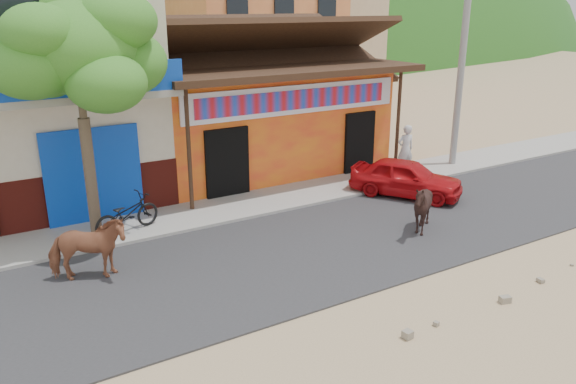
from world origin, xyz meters
The scene contains 13 objects.
ground centered at (0.00, 0.00, 0.00)m, with size 120.00×120.00×0.00m, color #9E825B.
road centered at (0.00, 2.50, 0.02)m, with size 60.00×5.00×0.04m, color #28282B.
sidewalk centered at (0.00, 6.00, 0.06)m, with size 60.00×2.00×0.12m, color gray.
dance_club centered at (2.00, 10.00, 1.80)m, with size 8.00×6.00×3.60m, color orange.
cafe_building centered at (-5.50, 10.00, 3.50)m, with size 7.00×6.00×7.00m, color beige.
apartment_rear centered at (18.00, 30.00, 5.00)m, with size 8.00×8.00×10.00m, color tan.
tree centered at (-4.60, 5.80, 3.12)m, with size 3.00×3.00×6.00m, color #2D721E, non-canonical shape.
utility_pole centered at (8.20, 6.00, 4.12)m, with size 0.24×0.24×8.00m, color gray.
cow_tan centered at (-5.25, 3.61, 0.74)m, with size 0.75×1.66×1.40m, color #9D5D3E.
cow_dark centered at (2.71, 1.89, 0.72)m, with size 1.10×1.24×1.36m, color black.
red_car centered at (4.38, 4.31, 0.62)m, with size 1.37×3.40×1.16m, color #B60D11.
scooter centered at (-3.85, 5.63, 0.60)m, with size 0.64×1.84×0.97m, color black.
pedestrian centered at (5.88, 6.03, 0.96)m, with size 0.61×0.40×1.67m, color silver.
Camera 1 is at (-7.21, -7.91, 5.68)m, focal length 35.00 mm.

